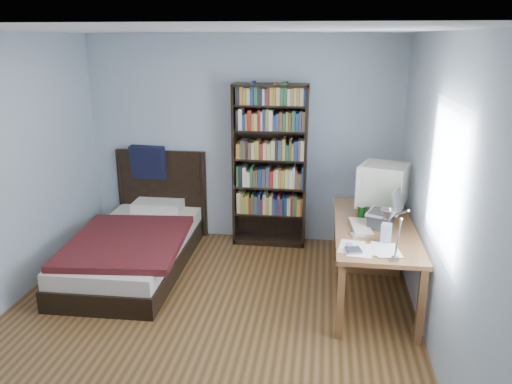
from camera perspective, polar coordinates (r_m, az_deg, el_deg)
room at (r=4.11m, az=-6.03°, el=0.22°), size 4.20×4.24×2.50m
desk at (r=5.44m, az=12.78°, el=-5.09°), size 0.75×1.69×0.73m
crt_monitor at (r=5.22m, az=14.24°, el=0.81°), size 0.57×0.52×0.51m
laptop at (r=4.85m, az=14.26°, el=-2.74°), size 0.39×0.36×0.37m
desk_lamp at (r=3.69m, az=15.05°, el=-3.22°), size 0.22×0.49×0.58m
keyboard at (r=4.80m, az=11.86°, el=-3.93°), size 0.22×0.45×0.04m
speaker at (r=4.51m, az=14.64°, el=-4.58°), size 0.10×0.10×0.17m
soda_can at (r=5.03m, az=11.96°, el=-2.34°), size 0.07×0.07×0.13m
mouse at (r=5.18m, az=12.88°, el=-2.39°), size 0.06×0.10×0.03m
phone_silver at (r=4.61m, az=11.04°, el=-4.86°), size 0.08×0.10×0.02m
phone_grey at (r=4.38m, az=10.65°, el=-6.02°), size 0.06×0.10×0.02m
external_drive at (r=4.27m, az=11.08°, el=-6.61°), size 0.15×0.15×0.03m
bookshelf at (r=5.97m, az=1.59°, el=2.96°), size 0.88×0.30×1.95m
bed at (r=5.77m, az=-13.39°, el=-5.63°), size 1.28×2.21×1.16m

